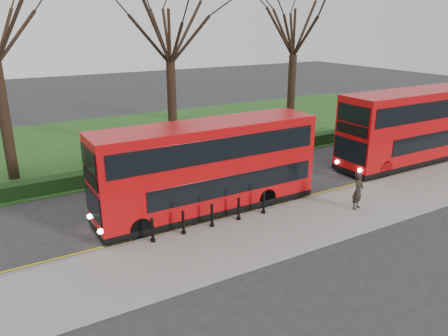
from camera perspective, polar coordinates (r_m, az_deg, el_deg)
ground at (r=20.86m, az=-0.26°, el=-5.77°), size 120.00×120.00×0.00m
pavement at (r=18.55m, az=4.46°, el=-8.85°), size 60.00×4.00×0.15m
kerb at (r=20.05m, az=1.19°, el=-6.60°), size 60.00×0.25×0.16m
grass_verge at (r=33.94m, az=-13.12°, el=3.50°), size 60.00×18.00×0.06m
hedge at (r=26.42m, az=-7.70°, el=0.34°), size 60.00×0.90×0.80m
yellow_line_outer at (r=20.31m, az=0.74°, el=-6.46°), size 60.00×0.10×0.01m
yellow_line_inner at (r=20.46m, az=0.45°, el=-6.26°), size 60.00×0.10×0.01m
tree_mid at (r=28.83m, az=-7.17°, el=17.45°), size 7.12×7.12×11.12m
tree_right at (r=34.09m, az=9.19°, el=17.73°), size 7.23×7.23×11.29m
bollard_row at (r=18.94m, az=-1.59°, el=-6.26°), size 5.61×0.15×1.00m
bus_lead at (r=20.23m, az=-2.14°, el=-0.03°), size 10.72×2.46×4.27m
bus_rear at (r=30.12m, az=23.92°, el=4.97°), size 11.59×2.66×4.61m
pedestrian at (r=21.50m, az=17.11°, el=-2.85°), size 0.76×0.62×1.80m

